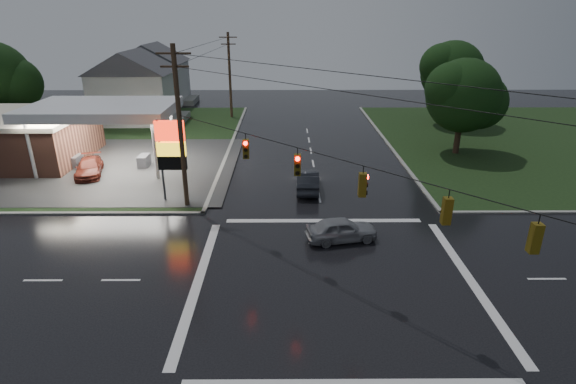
{
  "coord_description": "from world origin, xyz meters",
  "views": [
    {
      "loc": [
        -2.5,
        -19.74,
        12.85
      ],
      "look_at": [
        -2.36,
        4.65,
        3.0
      ],
      "focal_mm": 28.0,
      "sensor_mm": 36.0,
      "label": 1
    }
  ],
  "objects_px": {
    "house_near": "(135,86)",
    "car_north": "(308,180)",
    "utility_pole_nw": "(180,127)",
    "gas_station": "(28,135)",
    "house_far": "(153,73)",
    "utility_pole_n": "(230,74)",
    "tree_ne_near": "(465,96)",
    "pylon_sign": "(171,147)",
    "car_crossing": "(342,229)",
    "car_pump": "(89,167)",
    "tree_ne_far": "(453,73)"
  },
  "relations": [
    {
      "from": "house_near",
      "to": "car_north",
      "type": "bearing_deg",
      "value": -49.34
    },
    {
      "from": "utility_pole_nw",
      "to": "gas_station",
      "type": "bearing_deg",
      "value": 147.77
    },
    {
      "from": "house_far",
      "to": "car_north",
      "type": "xyz_separation_m",
      "value": [
        21.15,
        -35.46,
        -3.62
      ]
    },
    {
      "from": "utility_pole_n",
      "to": "house_near",
      "type": "xyz_separation_m",
      "value": [
        -11.45,
        -2.0,
        -1.06
      ]
    },
    {
      "from": "gas_station",
      "to": "car_north",
      "type": "bearing_deg",
      "value": -16.06
    },
    {
      "from": "utility_pole_nw",
      "to": "house_far",
      "type": "relative_size",
      "value": 1.0
    },
    {
      "from": "tree_ne_near",
      "to": "car_north",
      "type": "relative_size",
      "value": 1.89
    },
    {
      "from": "pylon_sign",
      "to": "car_crossing",
      "type": "distance_m",
      "value": 13.34
    },
    {
      "from": "pylon_sign",
      "to": "tree_ne_near",
      "type": "height_order",
      "value": "tree_ne_near"
    },
    {
      "from": "house_far",
      "to": "car_north",
      "type": "bearing_deg",
      "value": -59.19
    },
    {
      "from": "gas_station",
      "to": "car_pump",
      "type": "distance_m",
      "value": 7.89
    },
    {
      "from": "pylon_sign",
      "to": "gas_station",
      "type": "bearing_deg",
      "value": 148.78
    },
    {
      "from": "car_pump",
      "to": "pylon_sign",
      "type": "bearing_deg",
      "value": -48.38
    },
    {
      "from": "car_crossing",
      "to": "car_north",
      "type": "bearing_deg",
      "value": 0.37
    },
    {
      "from": "utility_pole_nw",
      "to": "utility_pole_n",
      "type": "height_order",
      "value": "utility_pole_nw"
    },
    {
      "from": "car_pump",
      "to": "car_north",
      "type": "bearing_deg",
      "value": -26.27
    },
    {
      "from": "pylon_sign",
      "to": "house_near",
      "type": "relative_size",
      "value": 0.54
    },
    {
      "from": "tree_ne_far",
      "to": "tree_ne_near",
      "type": "bearing_deg",
      "value": -104.07
    },
    {
      "from": "car_crossing",
      "to": "tree_ne_far",
      "type": "bearing_deg",
      "value": -39.64
    },
    {
      "from": "pylon_sign",
      "to": "car_crossing",
      "type": "xyz_separation_m",
      "value": [
        11.34,
        -6.21,
        -3.29
      ]
    },
    {
      "from": "utility_pole_nw",
      "to": "car_crossing",
      "type": "bearing_deg",
      "value": -26.76
    },
    {
      "from": "utility_pole_n",
      "to": "car_north",
      "type": "xyz_separation_m",
      "value": [
        8.7,
        -25.46,
        -4.69
      ]
    },
    {
      "from": "utility_pole_n",
      "to": "tree_ne_near",
      "type": "height_order",
      "value": "utility_pole_n"
    },
    {
      "from": "car_crossing",
      "to": "house_far",
      "type": "bearing_deg",
      "value": 16.66
    },
    {
      "from": "house_near",
      "to": "tree_ne_far",
      "type": "xyz_separation_m",
      "value": [
        38.1,
        -2.01,
        1.77
      ]
    },
    {
      "from": "utility_pole_nw",
      "to": "car_pump",
      "type": "xyz_separation_m",
      "value": [
        -9.48,
        6.45,
        -5.02
      ]
    },
    {
      "from": "utility_pole_n",
      "to": "car_crossing",
      "type": "bearing_deg",
      "value": -72.95
    },
    {
      "from": "gas_station",
      "to": "pylon_sign",
      "type": "height_order",
      "value": "pylon_sign"
    },
    {
      "from": "tree_ne_far",
      "to": "house_near",
      "type": "bearing_deg",
      "value": 176.99
    },
    {
      "from": "utility_pole_nw",
      "to": "car_north",
      "type": "xyz_separation_m",
      "value": [
        8.7,
        3.04,
        -4.94
      ]
    },
    {
      "from": "utility_pole_nw",
      "to": "car_crossing",
      "type": "xyz_separation_m",
      "value": [
        10.34,
        -5.21,
        -5.0
      ]
    },
    {
      "from": "utility_pole_n",
      "to": "tree_ne_far",
      "type": "relative_size",
      "value": 1.07
    },
    {
      "from": "car_north",
      "to": "tree_ne_far",
      "type": "bearing_deg",
      "value": -127.65
    },
    {
      "from": "utility_pole_nw",
      "to": "house_near",
      "type": "bearing_deg",
      "value": 113.37
    },
    {
      "from": "tree_ne_near",
      "to": "car_crossing",
      "type": "bearing_deg",
      "value": -126.91
    },
    {
      "from": "pylon_sign",
      "to": "tree_ne_far",
      "type": "height_order",
      "value": "tree_ne_far"
    },
    {
      "from": "pylon_sign",
      "to": "car_north",
      "type": "distance_m",
      "value": 10.42
    },
    {
      "from": "gas_station",
      "to": "car_north",
      "type": "relative_size",
      "value": 5.52
    },
    {
      "from": "tree_ne_near",
      "to": "car_crossing",
      "type": "distance_m",
      "value": 22.67
    },
    {
      "from": "house_near",
      "to": "utility_pole_n",
      "type": "bearing_deg",
      "value": 9.91
    },
    {
      "from": "utility_pole_n",
      "to": "tree_ne_near",
      "type": "relative_size",
      "value": 1.17
    },
    {
      "from": "pylon_sign",
      "to": "tree_ne_near",
      "type": "xyz_separation_m",
      "value": [
        24.64,
        11.49,
        1.55
      ]
    },
    {
      "from": "utility_pole_nw",
      "to": "house_far",
      "type": "bearing_deg",
      "value": 107.92
    },
    {
      "from": "house_far",
      "to": "car_north",
      "type": "distance_m",
      "value": 41.45
    },
    {
      "from": "tree_ne_near",
      "to": "car_north",
      "type": "height_order",
      "value": "tree_ne_near"
    },
    {
      "from": "utility_pole_nw",
      "to": "car_north",
      "type": "relative_size",
      "value": 2.32
    },
    {
      "from": "utility_pole_nw",
      "to": "tree_ne_near",
      "type": "relative_size",
      "value": 1.22
    },
    {
      "from": "pylon_sign",
      "to": "car_crossing",
      "type": "relative_size",
      "value": 1.41
    },
    {
      "from": "utility_pole_nw",
      "to": "tree_ne_near",
      "type": "distance_m",
      "value": 26.74
    },
    {
      "from": "utility_pole_n",
      "to": "car_pump",
      "type": "relative_size",
      "value": 2.18
    }
  ]
}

